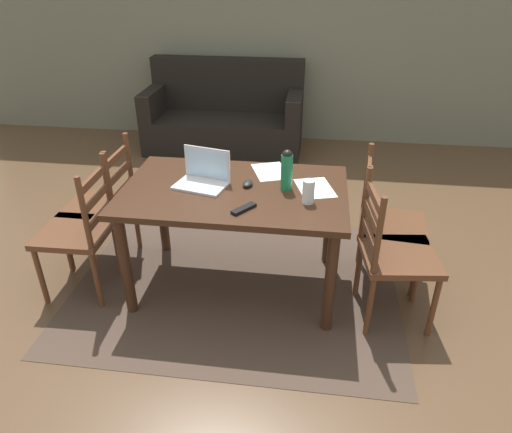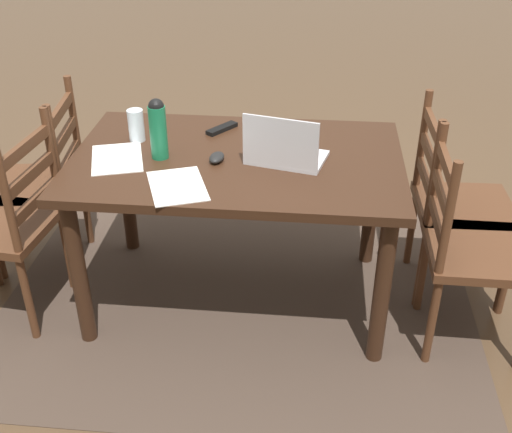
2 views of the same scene
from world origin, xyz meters
TOP-DOWN VIEW (x-y plane):
  - ground_plane at (0.00, 0.00)m, footprint 14.00×14.00m
  - area_rug at (0.00, 0.00)m, footprint 2.23×1.76m
  - wall_back at (0.00, 3.12)m, footprint 8.00×0.12m
  - dining_table at (0.00, 0.00)m, footprint 1.42×0.90m
  - chair_right_near at (1.00, -0.18)m, footprint 0.49×0.49m
  - chair_left_far at (-1.00, 0.18)m, footprint 0.44×0.44m
  - chair_right_far at (1.00, 0.18)m, footprint 0.48×0.48m
  - chair_left_near at (-1.00, -0.18)m, footprint 0.45×0.45m
  - couch at (-0.58, 2.64)m, footprint 1.80×0.80m
  - laptop at (-0.21, 0.04)m, footprint 0.36×0.29m
  - water_bottle at (0.33, 0.04)m, footprint 0.07×0.07m
  - drinking_glass at (0.47, -0.13)m, footprint 0.07×0.07m
  - computer_mouse at (0.08, 0.05)m, footprint 0.07×0.11m
  - tv_remote at (0.10, -0.27)m, footprint 0.14×0.16m
  - paper_stack_left at (0.51, 0.07)m, footprint 0.29×0.34m
  - paper_stack_right at (0.20, 0.29)m, footprint 0.30×0.35m

SIDE VIEW (x-z plane):
  - ground_plane at x=0.00m, z-range 0.00..0.00m
  - area_rug at x=0.00m, z-range 0.00..0.01m
  - couch at x=-0.58m, z-range -0.14..0.86m
  - chair_right_near at x=1.00m, z-range -0.01..0.94m
  - chair_left_far at x=-1.00m, z-range -0.01..0.94m
  - chair_right_far at x=1.00m, z-range -0.01..0.94m
  - chair_left_near at x=-1.00m, z-range -0.01..0.94m
  - dining_table at x=0.00m, z-range 0.28..1.03m
  - paper_stack_left at x=0.51m, z-range 0.75..0.76m
  - paper_stack_right at x=0.20m, z-range 0.75..0.76m
  - tv_remote at x=0.10m, z-range 0.75..0.77m
  - computer_mouse at x=0.08m, z-range 0.75..0.79m
  - laptop at x=-0.21m, z-range 0.70..0.92m
  - drinking_glass at x=0.47m, z-range 0.75..0.90m
  - water_bottle at x=0.33m, z-range 0.76..1.02m
  - wall_back at x=0.00m, z-range 0.00..2.70m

